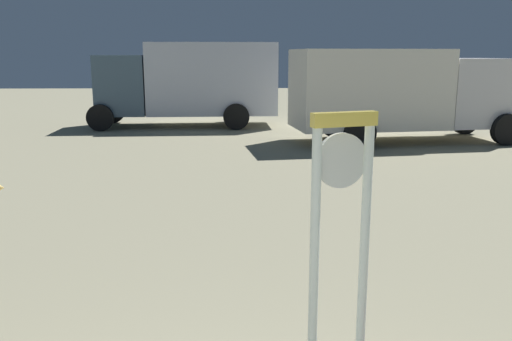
% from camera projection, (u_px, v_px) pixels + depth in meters
% --- Properties ---
extents(standing_clock, '(0.49, 0.22, 2.16)m').
position_uv_depth(standing_clock, '(340.00, 225.00, 3.88)').
color(standing_clock, white).
rests_on(standing_clock, ground_plane).
extents(box_truck_near, '(6.62, 3.17, 2.69)m').
position_uv_depth(box_truck_near, '(396.00, 91.00, 15.61)').
color(box_truck_near, silver).
rests_on(box_truck_near, ground_plane).
extents(box_truck_far, '(6.60, 2.68, 2.95)m').
position_uv_depth(box_truck_far, '(191.00, 81.00, 19.09)').
color(box_truck_far, silver).
rests_on(box_truck_far, ground_plane).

